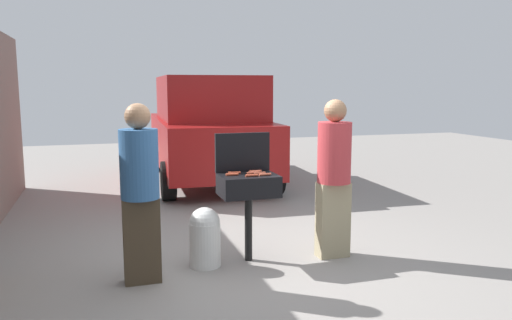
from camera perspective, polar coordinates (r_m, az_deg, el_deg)
The scene contains 15 objects.
ground_plane at distance 5.39m, azimuth -0.20°, elevation -11.57°, with size 24.00×24.00×0.00m, color gray.
bbq_grill at distance 5.25m, azimuth -0.87°, elevation -3.24°, with size 0.60×0.44×0.92m.
grill_lid_open at distance 5.40m, azimuth -1.55°, elevation 0.88°, with size 0.60×0.05×0.42m, color black.
hot_dog_0 at distance 5.26m, azimuth 0.37°, elevation -1.49°, with size 0.03×0.03×0.13m, color #C6593D.
hot_dog_1 at distance 5.18m, azimuth 1.03°, elevation -1.64°, with size 0.03×0.03×0.13m, color #C6593D.
hot_dog_2 at distance 5.38m, azimuth -0.07°, elevation -1.28°, with size 0.03×0.03×0.13m, color #B74C33.
hot_dog_3 at distance 5.29m, azimuth -2.47°, elevation -1.45°, with size 0.03×0.03×0.13m, color #AD4228.
hot_dog_4 at distance 5.33m, azimuth -0.21°, elevation -1.36°, with size 0.03×0.03×0.13m, color #C6593D.
hot_dog_5 at distance 5.12m, azimuth -0.48°, elevation -1.76°, with size 0.03×0.03×0.13m, color #AD4228.
hot_dog_6 at distance 5.19m, azimuth -2.73°, elevation -1.64°, with size 0.03×0.03×0.13m, color #AD4228.
hot_dog_7 at distance 5.27m, azimuth -0.40°, elevation -1.47°, with size 0.03×0.03×0.13m, color #C6593D.
propane_tank at distance 5.23m, azimuth -5.83°, elevation -8.55°, with size 0.32×0.32×0.62m.
person_left at distance 4.76m, azimuth -13.04°, elevation -3.01°, with size 0.35×0.35×1.69m.
person_right at distance 5.41m, azimuth 8.84°, elevation -1.44°, with size 0.36×0.36×1.70m.
parked_minivan at distance 9.74m, azimuth -5.48°, elevation 3.54°, with size 2.20×4.48×2.02m.
Camera 1 is at (-1.50, -4.84, 1.84)m, focal length 35.23 mm.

